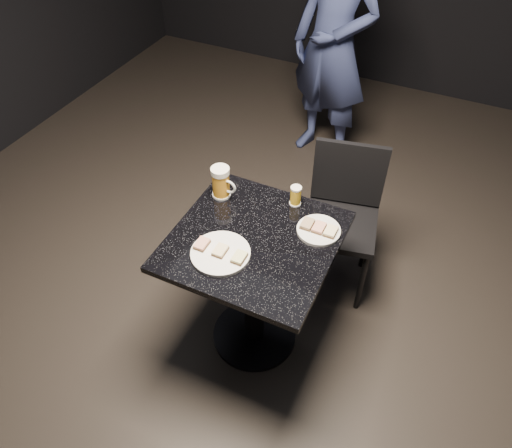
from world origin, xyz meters
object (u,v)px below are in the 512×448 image
object	(u,v)px
plate_small	(319,230)
patron	(334,45)
plate_large	(220,253)
table	(254,274)
beer_tumbler	(296,196)
chair	(343,211)
beer_mug	(221,182)

from	to	relation	value
plate_small	patron	distance (m)	1.65
plate_large	patron	bearing A→B (deg)	94.99
plate_large	table	size ratio (longest dim) A/B	0.34
plate_small	plate_large	bearing A→B (deg)	-136.67
beer_tumbler	chair	size ratio (longest dim) A/B	0.11
beer_mug	chair	distance (m)	0.72
plate_large	table	bearing A→B (deg)	59.00
beer_mug	beer_tumbler	world-z (taller)	beer_mug
plate_small	table	world-z (taller)	plate_small
chair	patron	bearing A→B (deg)	113.14
table	chair	xyz separation A→B (m)	(0.23, 0.60, -0.01)
plate_large	beer_mug	xyz separation A→B (m)	(-0.17, 0.34, 0.07)
table	chair	world-z (taller)	chair
plate_large	plate_small	xyz separation A→B (m)	(0.32, 0.31, 0.00)
plate_large	patron	xyz separation A→B (m)	(-0.16, 1.88, 0.10)
patron	beer_tumbler	distance (m)	1.49
table	beer_tumbler	size ratio (longest dim) A/B	7.65
beer_mug	chair	size ratio (longest dim) A/B	0.18
chair	table	bearing A→B (deg)	-111.13
plate_large	beer_mug	bearing A→B (deg)	117.37
plate_large	plate_small	bearing A→B (deg)	43.33
patron	beer_tumbler	world-z (taller)	patron
plate_small	beer_mug	distance (m)	0.50
beer_mug	chair	bearing A→B (deg)	39.80
plate_small	chair	distance (m)	0.51
table	patron	bearing A→B (deg)	98.22
plate_large	plate_small	distance (m)	0.44
plate_small	patron	world-z (taller)	patron
beer_tumbler	plate_small	bearing A→B (deg)	-37.79
beer_mug	beer_tumbler	xyz separation A→B (m)	(0.34, 0.09, -0.03)
plate_small	beer_mug	xyz separation A→B (m)	(-0.50, 0.03, 0.07)
plate_large	chair	bearing A→B (deg)	66.84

